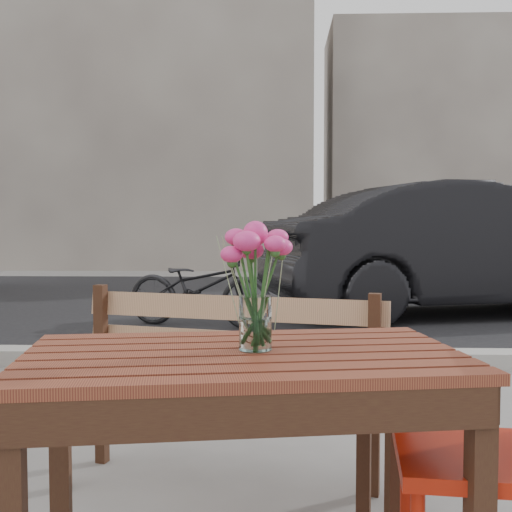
{
  "coord_description": "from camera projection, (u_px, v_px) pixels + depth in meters",
  "views": [
    {
      "loc": [
        0.22,
        -1.89,
        1.1
      ],
      "look_at": [
        0.16,
        -0.06,
        1.0
      ],
      "focal_mm": 45.0,
      "sensor_mm": 36.0,
      "label": 1
    }
  ],
  "objects": [
    {
      "name": "red_chair",
      "position": [
        510.0,
        436.0,
        1.75
      ],
      "size": [
        0.49,
        0.49,
        0.89
      ],
      "rotation": [
        0.0,
        0.0,
        -1.69
      ],
      "color": "#B31D0A",
      "rests_on": "ground"
    },
    {
      "name": "main_vase",
      "position": [
        255.0,
        270.0,
        1.79
      ],
      "size": [
        0.2,
        0.2,
        0.36
      ],
      "color": "white",
      "rests_on": "main_table"
    },
    {
      "name": "main_table",
      "position": [
        243.0,
        395.0,
        1.79
      ],
      "size": [
        1.3,
        0.88,
        0.74
      ],
      "rotation": [
        0.0,
        0.0,
        0.16
      ],
      "color": "#582017",
      "rests_on": "ground"
    },
    {
      "name": "bicycle",
      "position": [
        199.0,
        287.0,
        6.73
      ],
      "size": [
        1.69,
        0.98,
        0.84
      ],
      "primitive_type": "imported",
      "rotation": [
        0.0,
        0.0,
        1.29
      ],
      "color": "black",
      "rests_on": "ground"
    },
    {
      "name": "street",
      "position": [
        258.0,
        320.0,
        7.0
      ],
      "size": [
        30.0,
        8.12,
        0.12
      ],
      "color": "black",
      "rests_on": "ground"
    },
    {
      "name": "parked_car",
      "position": [
        463.0,
        249.0,
        7.73
      ],
      "size": [
        4.99,
        2.79,
        1.56
      ],
      "primitive_type": "imported",
      "rotation": [
        0.0,
        0.0,
        1.83
      ],
      "color": "black",
      "rests_on": "ground"
    },
    {
      "name": "main_bench",
      "position": [
        223.0,
        365.0,
        2.67
      ],
      "size": [
        1.4,
        0.73,
        0.84
      ],
      "rotation": [
        0.0,
        0.0,
        -0.26
      ],
      "color": "#A17353",
      "rests_on": "ground"
    },
    {
      "name": "backdrop_buildings",
      "position": [
        277.0,
        123.0,
        16.12
      ],
      "size": [
        15.5,
        4.0,
        8.0
      ],
      "color": "slate",
      "rests_on": "ground"
    }
  ]
}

